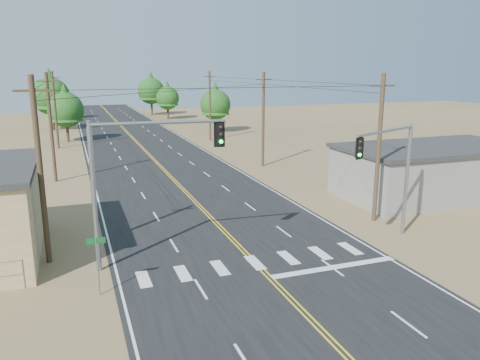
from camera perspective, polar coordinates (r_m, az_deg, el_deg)
name	(u,v)px	position (r m, az deg, el deg)	size (l,w,h in m)	color
ground	(332,342)	(19.43, 11.14, -18.76)	(220.00, 220.00, 0.00)	#91764E
road	(171,177)	(45.96, -8.40, 0.35)	(15.00, 200.00, 0.02)	black
building_right	(433,172)	(41.71, 22.46, 0.93)	(15.00, 8.00, 4.00)	gray
utility_pole_left_near	(40,170)	(26.48, -23.18, 1.10)	(1.80, 0.30, 10.00)	#4C3826
utility_pole_left_mid	(51,127)	(46.24, -22.05, 6.02)	(1.80, 0.30, 10.00)	#4C3826
utility_pole_left_far	(55,110)	(66.14, -21.60, 7.99)	(1.80, 0.30, 10.00)	#4C3826
utility_pole_right_near	(379,148)	(32.76, 16.55, 3.80)	(1.80, 0.30, 10.00)	#4C3826
utility_pole_right_mid	(263,119)	(50.10, 2.85, 7.47)	(1.80, 0.30, 10.00)	#4C3826
utility_pole_right_far	(210,105)	(68.90, -3.69, 9.07)	(1.80, 0.30, 10.00)	#4C3826
signal_mast_left	(134,168)	(24.38, -12.81, 1.39)	(6.98, 0.87, 7.83)	gray
signal_mast_right	(394,164)	(29.01, 18.29, 1.85)	(5.66, 2.80, 7.05)	gray
street_sign	(97,257)	(22.59, -17.02, -8.99)	(0.84, 0.07, 2.81)	gray
tree_left_near	(65,106)	(71.70, -20.51, 8.42)	(5.01, 5.01, 8.35)	#3F2D1E
tree_left_mid	(50,92)	(86.78, -22.12, 9.88)	(6.29, 6.29, 10.49)	#3F2D1E
tree_left_far	(67,99)	(106.74, -20.33, 9.23)	(3.99, 3.99, 6.65)	#3F2D1E
tree_right_near	(215,102)	(77.82, -3.01, 9.53)	(4.97, 4.97, 8.28)	#3F2D1E
tree_right_mid	(167,96)	(99.85, -8.84, 10.13)	(4.78, 4.78, 7.96)	#3F2D1E
tree_right_far	(151,88)	(109.36, -10.80, 10.94)	(5.93, 5.93, 9.89)	#3F2D1E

